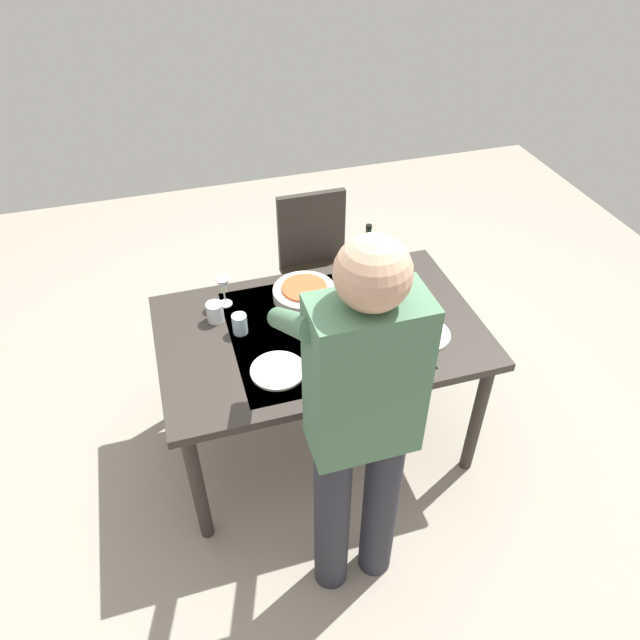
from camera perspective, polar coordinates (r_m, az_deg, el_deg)
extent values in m
plane|color=#9E9384|center=(3.22, 0.00, -11.07)|extent=(6.00, 6.00, 0.00)
cube|color=#332D28|center=(2.69, 0.00, -1.14)|extent=(1.45, 0.91, 0.04)
cube|color=#C6AD89|center=(2.68, 0.00, -0.85)|extent=(0.80, 0.78, 0.00)
cylinder|color=#332D28|center=(3.40, 8.73, 0.25)|extent=(0.06, 0.06, 0.72)
cylinder|color=#332D28|center=(3.17, -13.50, -4.09)|extent=(0.06, 0.06, 0.72)
cylinder|color=#332D28|center=(2.93, 14.80, -9.08)|extent=(0.06, 0.06, 0.72)
cylinder|color=#332D28|center=(2.65, -11.64, -15.35)|extent=(0.06, 0.06, 0.72)
cube|color=black|center=(3.49, 0.04, 3.84)|extent=(0.40, 0.40, 0.04)
cube|color=#332D28|center=(3.50, -0.81, 8.76)|extent=(0.40, 0.04, 0.45)
cylinder|color=#332D28|center=(3.80, 1.76, 2.98)|extent=(0.04, 0.04, 0.43)
cylinder|color=#332D28|center=(3.72, -3.22, 2.08)|extent=(0.04, 0.04, 0.43)
cylinder|color=#332D28|center=(3.55, 3.46, -0.19)|extent=(0.04, 0.04, 0.43)
cylinder|color=#332D28|center=(3.47, -1.85, -1.23)|extent=(0.04, 0.04, 0.43)
cylinder|color=#2D2D38|center=(2.43, 1.15, -18.41)|extent=(0.14, 0.14, 0.88)
cylinder|color=#2D2D38|center=(2.47, 5.78, -17.19)|extent=(0.14, 0.14, 0.88)
cube|color=#4C7556|center=(1.86, 4.39, -5.57)|extent=(0.36, 0.20, 0.60)
sphere|color=tan|center=(1.60, 5.09, 4.46)|extent=(0.22, 0.22, 0.22)
cylinder|color=#4C7556|center=(1.94, -2.66, -0.29)|extent=(0.08, 0.52, 0.40)
cylinder|color=#4C7556|center=(2.03, 6.73, 1.50)|extent=(0.08, 0.52, 0.40)
cylinder|color=black|center=(2.95, 4.51, 5.78)|extent=(0.07, 0.07, 0.20)
cylinder|color=black|center=(2.87, 4.66, 8.09)|extent=(0.03, 0.03, 0.08)
cylinder|color=black|center=(2.85, 4.71, 8.91)|extent=(0.03, 0.03, 0.02)
cylinder|color=white|center=(2.85, -9.03, 1.56)|extent=(0.06, 0.06, 0.01)
cylinder|color=white|center=(2.83, -9.11, 2.16)|extent=(0.01, 0.01, 0.07)
cone|color=white|center=(2.78, -9.26, 3.34)|extent=(0.07, 0.07, 0.07)
cylinder|color=beige|center=(2.80, -9.21, 2.97)|extent=(0.03, 0.03, 0.03)
cylinder|color=silver|center=(3.06, 6.62, 5.88)|extent=(0.07, 0.07, 0.09)
cylinder|color=silver|center=(2.80, 3.51, 2.49)|extent=(0.07, 0.07, 0.10)
cylinder|color=silver|center=(2.74, -10.01, 0.75)|extent=(0.08, 0.08, 0.09)
cylinder|color=silver|center=(2.65, -7.69, -0.38)|extent=(0.07, 0.07, 0.09)
cylinder|color=white|center=(2.84, -1.50, 2.55)|extent=(0.30, 0.30, 0.05)
cylinder|color=#C6562D|center=(2.82, -1.51, 2.92)|extent=(0.22, 0.22, 0.03)
cylinder|color=white|center=(2.55, 2.45, -2.53)|extent=(0.18, 0.18, 0.05)
cylinder|color=#4C843D|center=(2.54, 2.47, -2.14)|extent=(0.13, 0.13, 0.03)
cylinder|color=white|center=(2.68, 9.97, -1.34)|extent=(0.23, 0.23, 0.01)
cylinder|color=white|center=(2.48, -4.06, -4.84)|extent=(0.23, 0.23, 0.01)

